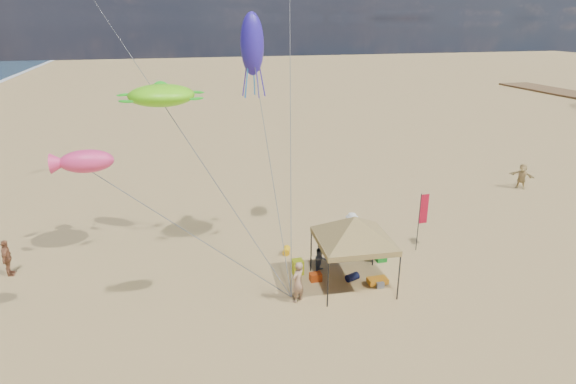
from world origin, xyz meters
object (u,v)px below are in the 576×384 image
object	(u,v)px
beach_cart	(378,281)
person_far_c	(522,176)
cooler_blue	(380,246)
canopy_tent	(355,219)
chair_yellow	(298,267)
person_far_a	(7,258)
person_near_a	(298,282)
chair_green	(381,254)
feather_flag	(422,213)
cooler_red	(316,277)
person_near_c	(351,229)
person_near_b	(321,257)

from	to	relation	value
beach_cart	person_far_c	size ratio (longest dim) A/B	0.49
cooler_blue	person_far_c	size ratio (longest dim) A/B	0.30
canopy_tent	chair_yellow	distance (m)	3.92
canopy_tent	person_far_a	world-z (taller)	canopy_tent
canopy_tent	cooler_blue	distance (m)	5.10
beach_cart	person_near_a	distance (m)	4.00
cooler_blue	chair_green	world-z (taller)	chair_green
person_near_a	canopy_tent	bearing A→B (deg)	157.41
feather_flag	person_far_a	bearing A→B (deg)	172.88
cooler_blue	chair_green	size ratio (longest dim) A/B	0.77
cooler_red	person_far_c	xyz separation A→B (m)	(18.19, 8.64, 0.72)
feather_flag	canopy_tent	bearing A→B (deg)	-153.38
feather_flag	person_near_a	bearing A→B (deg)	-157.62
chair_yellow	person_near_a	world-z (taller)	person_near_a
cooler_red	beach_cart	world-z (taller)	cooler_red
canopy_tent	feather_flag	world-z (taller)	canopy_tent
beach_cart	person_far_c	distance (m)	18.34
cooler_red	cooler_blue	world-z (taller)	same
person_near_a	person_far_c	xyz separation A→B (m)	(19.47, 10.09, -0.02)
person_near_c	person_far_a	size ratio (longest dim) A/B	1.02
canopy_tent	beach_cart	world-z (taller)	canopy_tent
person_near_b	cooler_red	bearing A→B (deg)	-178.16
canopy_tent	person_near_c	distance (m)	4.77
feather_flag	beach_cart	bearing A→B (deg)	-143.17
chair_yellow	cooler_blue	bearing A→B (deg)	15.87
cooler_blue	beach_cart	bearing A→B (deg)	-116.64
person_near_b	cooler_blue	bearing A→B (deg)	-33.75
cooler_red	cooler_blue	distance (m)	4.86
cooler_red	beach_cart	distance (m)	2.84
beach_cart	person_near_a	size ratio (longest dim) A/B	0.48
person_near_a	person_near_b	xyz separation A→B (m)	(1.82, 2.26, -0.18)
feather_flag	person_far_c	distance (m)	13.90
feather_flag	beach_cart	xyz separation A→B (m)	(-3.60, -2.70, -1.91)
feather_flag	person_far_c	bearing A→B (deg)	30.32
person_near_a	chair_green	bearing A→B (deg)	169.18
person_far_a	person_far_c	distance (m)	32.38
canopy_tent	cooler_red	xyz separation A→B (m)	(-1.50, 0.72, -3.05)
canopy_tent	feather_flag	size ratio (longest dim) A/B	1.99
cooler_red	canopy_tent	bearing A→B (deg)	-25.77
feather_flag	chair_green	xyz separation A→B (m)	(-2.48, -0.61, -1.76)
feather_flag	cooler_blue	world-z (taller)	feather_flag
cooler_blue	person_far_a	size ratio (longest dim) A/B	0.30
canopy_tent	cooler_blue	bearing A→B (deg)	46.88
canopy_tent	chair_yellow	size ratio (longest dim) A/B	8.99
person_near_a	person_near_b	distance (m)	2.91
cooler_red	chair_yellow	distance (m)	1.08
person_near_a	person_near_c	bearing A→B (deg)	-169.95
chair_yellow	cooler_red	bearing A→B (deg)	-54.16
feather_flag	chair_green	size ratio (longest dim) A/B	4.53
chair_yellow	beach_cart	world-z (taller)	chair_yellow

